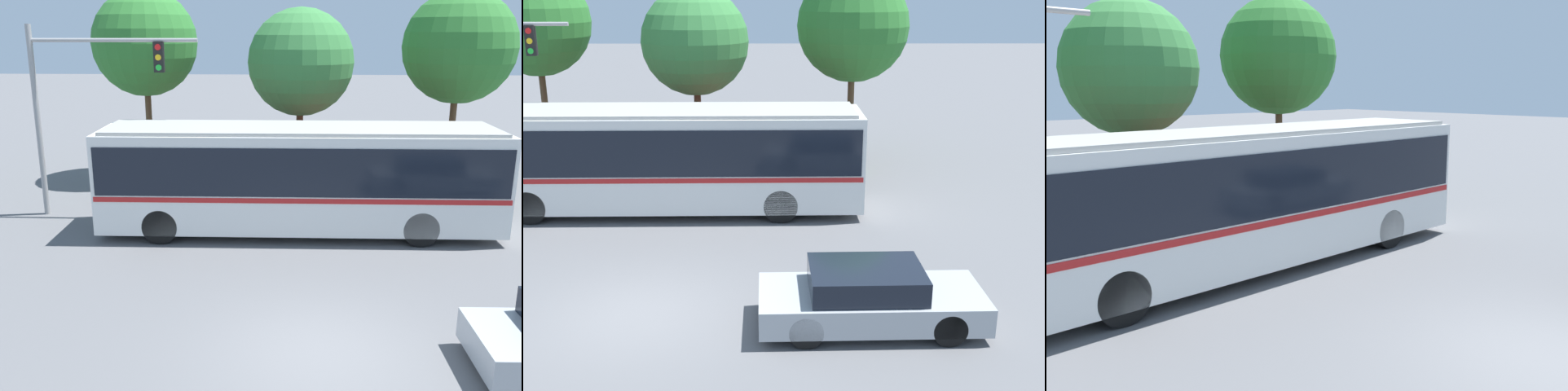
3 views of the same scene
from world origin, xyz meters
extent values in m
plane|color=#5B5B5E|center=(0.00, 0.00, 0.00)|extent=(140.00, 140.00, 0.00)
cube|color=silver|center=(-0.30, 6.78, 1.66)|extent=(11.61, 2.73, 2.81)
cube|color=black|center=(-0.30, 6.78, 2.11)|extent=(11.38, 2.77, 1.35)
cube|color=#B21E1E|center=(-0.30, 6.78, 1.32)|extent=(11.50, 2.76, 0.14)
cube|color=#9D9D99|center=(-0.30, 6.78, 3.11)|extent=(11.15, 2.52, 0.10)
cylinder|color=black|center=(-4.22, 5.58, 0.50)|extent=(1.00, 0.31, 1.00)
cylinder|color=black|center=(-4.25, 7.88, 0.50)|extent=(1.00, 0.31, 1.00)
cylinder|color=black|center=(3.07, 5.67, 0.50)|extent=(1.00, 0.31, 1.00)
cylinder|color=black|center=(3.04, 7.97, 0.50)|extent=(1.00, 0.31, 1.00)
cube|color=#286028|center=(0.37, 11.30, 0.52)|extent=(10.93, 1.40, 1.04)
cube|color=#B7192D|center=(0.37, 11.30, 1.37)|extent=(10.71, 1.33, 0.65)
cylinder|color=brown|center=(-0.17, 13.00, 1.58)|extent=(0.27, 0.27, 3.17)
sphere|color=#387F3D|center=(-0.17, 13.00, 4.64)|extent=(4.08, 4.08, 4.08)
cylinder|color=brown|center=(5.86, 13.31, 1.83)|extent=(0.26, 0.26, 3.66)
sphere|color=#2D752D|center=(5.86, 13.31, 5.20)|extent=(4.29, 4.29, 4.29)
camera|label=1|loc=(-0.72, -9.66, 5.83)|focal=39.72mm
camera|label=2|loc=(3.06, -12.34, 6.58)|focal=44.81mm
camera|label=3|loc=(-8.42, -3.69, 4.11)|focal=40.41mm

